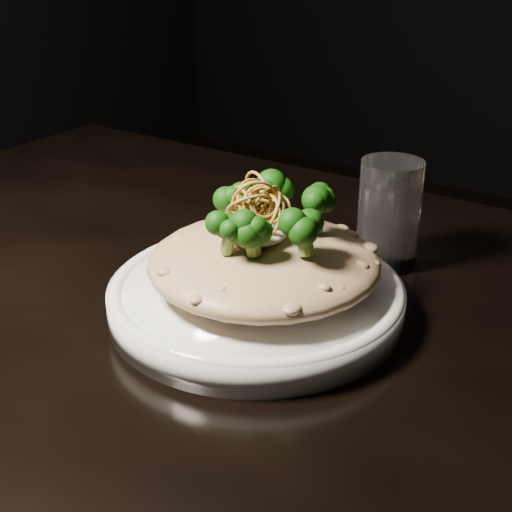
{
  "coord_description": "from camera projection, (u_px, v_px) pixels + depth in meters",
  "views": [
    {
      "loc": [
        0.35,
        -0.43,
        1.07
      ],
      "look_at": [
        0.04,
        0.02,
        0.81
      ],
      "focal_mm": 50.0,
      "sensor_mm": 36.0,
      "label": 1
    }
  ],
  "objects": [
    {
      "name": "broccoli",
      "position": [
        263.0,
        216.0,
        0.6
      ],
      "size": [
        0.11,
        0.11,
        0.04
      ],
      "primitive_type": null,
      "color": "black",
      "rests_on": "risotto"
    },
    {
      "name": "plate",
      "position": [
        256.0,
        298.0,
        0.63
      ],
      "size": [
        0.26,
        0.26,
        0.03
      ],
      "primitive_type": "cylinder",
      "color": "silver",
      "rests_on": "table"
    },
    {
      "name": "cheese",
      "position": [
        257.0,
        232.0,
        0.6
      ],
      "size": [
        0.05,
        0.05,
        0.01
      ],
      "primitive_type": "ellipsoid",
      "color": "silver",
      "rests_on": "risotto"
    },
    {
      "name": "table",
      "position": [
        204.0,
        386.0,
        0.67
      ],
      "size": [
        1.1,
        0.8,
        0.75
      ],
      "color": "black",
      "rests_on": "ground"
    },
    {
      "name": "risotto",
      "position": [
        264.0,
        262.0,
        0.62
      ],
      "size": [
        0.2,
        0.2,
        0.04
      ],
      "primitive_type": "ellipsoid",
      "color": "brown",
      "rests_on": "plate"
    },
    {
      "name": "shallots",
      "position": [
        258.0,
        202.0,
        0.6
      ],
      "size": [
        0.05,
        0.05,
        0.03
      ],
      "primitive_type": null,
      "color": "brown",
      "rests_on": "cheese"
    },
    {
      "name": "drinking_glass",
      "position": [
        389.0,
        214.0,
        0.7
      ],
      "size": [
        0.08,
        0.08,
        0.11
      ],
      "primitive_type": "cylinder",
      "rotation": [
        0.0,
        0.0,
        -0.29
      ],
      "color": "white",
      "rests_on": "table"
    }
  ]
}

